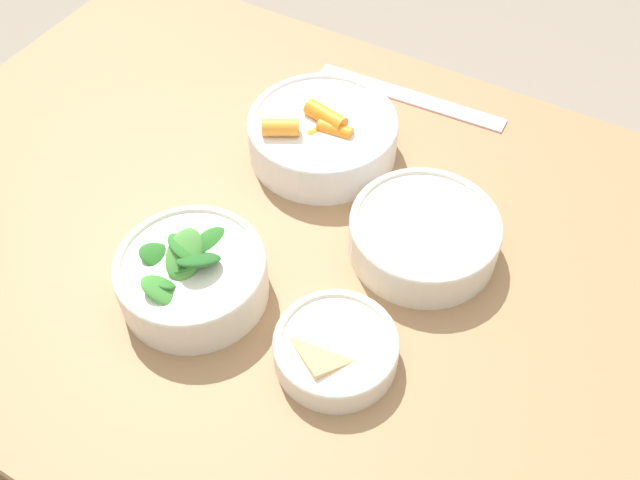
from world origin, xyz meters
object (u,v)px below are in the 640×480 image
object	(u,v)px
bowl_beans_hotdog	(423,236)
ruler	(410,97)
bowl_cookies	(335,348)
bowl_greens	(192,275)
bowl_carrots	(322,134)

from	to	relation	value
bowl_beans_hotdog	ruler	xyz separation A→B (m)	(-0.13, 0.25, -0.02)
bowl_cookies	bowl_beans_hotdog	bearing A→B (deg)	84.19
bowl_beans_hotdog	bowl_cookies	bearing A→B (deg)	-95.81
bowl_greens	bowl_cookies	bearing A→B (deg)	0.96
bowl_beans_hotdog	bowl_carrots	bearing A→B (deg)	154.77
bowl_greens	bowl_beans_hotdog	bearing A→B (deg)	42.91
bowl_greens	bowl_cookies	xyz separation A→B (m)	(0.18, 0.00, -0.01)
bowl_beans_hotdog	bowl_cookies	size ratio (longest dim) A/B	1.34
bowl_carrots	bowl_greens	bearing A→B (deg)	-92.73
ruler	bowl_greens	bearing A→B (deg)	-98.88
bowl_beans_hotdog	bowl_cookies	xyz separation A→B (m)	(-0.02, -0.18, -0.01)
bowl_carrots	bowl_beans_hotdog	distance (m)	0.20
ruler	bowl_beans_hotdog	bearing A→B (deg)	-62.25
bowl_cookies	bowl_greens	bearing A→B (deg)	-179.04
bowl_carrots	bowl_greens	size ratio (longest dim) A/B	1.17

